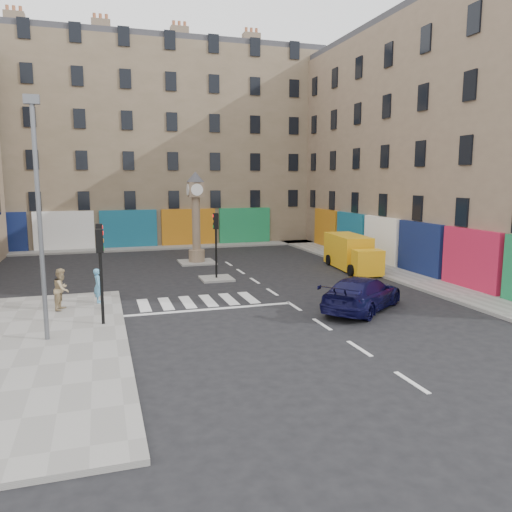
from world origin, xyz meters
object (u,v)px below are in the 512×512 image
traffic_light_left_far (100,252)px  yellow_van (351,253)px  pedestrian_tan (62,289)px  lamp_post (39,207)px  traffic_light_island (216,235)px  clock_pillar (196,211)px  navy_sedan (362,293)px  pedestrian_blue (98,286)px  traffic_light_left_near (100,261)px

traffic_light_left_far → yellow_van: (15.29, 6.13, -1.56)m
yellow_van → pedestrian_tan: 17.88m
traffic_light_left_far → lamp_post: bearing=-116.6°
traffic_light_island → clock_pillar: 6.07m
traffic_light_island → clock_pillar: (0.00, 6.00, 0.96)m
navy_sedan → pedestrian_tan: size_ratio=2.89×
traffic_light_left_far → clock_pillar: clock_pillar is taller
clock_pillar → navy_sedan: size_ratio=1.18×
pedestrian_blue → yellow_van: bearing=-72.2°
traffic_light_left_far → traffic_light_island: traffic_light_left_far is taller
traffic_light_island → pedestrian_tan: bearing=-147.7°
traffic_light_left_near → navy_sedan: bearing=-3.7°
traffic_light_left_far → lamp_post: size_ratio=0.45×
traffic_light_island → traffic_light_left_far: bearing=-139.4°
traffic_light_left_far → traffic_light_island: size_ratio=1.00×
traffic_light_left_near → pedestrian_blue: bearing=92.6°
traffic_light_left_near → traffic_light_left_far: (0.00, 2.40, 0.00)m
lamp_post → yellow_van: (17.19, 9.93, -3.73)m
traffic_light_left_near → yellow_van: traffic_light_left_near is taller
pedestrian_blue → pedestrian_tan: (-1.48, -0.82, 0.12)m
lamp_post → pedestrian_tan: 5.62m
traffic_light_island → pedestrian_blue: traffic_light_island is taller
pedestrian_blue → traffic_light_island: bearing=-56.8°
lamp_post → traffic_light_island: bearing=48.3°
lamp_post → pedestrian_blue: 6.55m
traffic_light_left_near → navy_sedan: (10.91, -0.70, -1.87)m
yellow_van → traffic_light_island: bearing=-169.1°
clock_pillar → yellow_van: clock_pillar is taller
traffic_light_left_far → pedestrian_blue: traffic_light_left_far is taller
lamp_post → clock_pillar: 17.31m
traffic_light_left_far → traffic_light_left_near: bearing=-90.0°
lamp_post → yellow_van: 20.20m
lamp_post → yellow_van: bearing=30.0°
lamp_post → yellow_van: lamp_post is taller
lamp_post → clock_pillar: size_ratio=1.36×
pedestrian_blue → lamp_post: bearing=161.0°
traffic_light_left_far → lamp_post: (-1.90, -3.80, 2.17)m
pedestrian_blue → traffic_light_left_near: bearing=-177.3°
clock_pillar → navy_sedan: bearing=-72.4°
traffic_light_left_far → clock_pillar: (6.30, 11.40, 0.93)m
pedestrian_blue → traffic_light_left_far: bearing=-172.1°
traffic_light_island → navy_sedan: bearing=-61.5°
navy_sedan → pedestrian_tan: (-12.55, 3.48, 0.30)m
lamp_post → navy_sedan: 13.45m
navy_sedan → yellow_van: size_ratio=0.86×
traffic_light_left_near → lamp_post: lamp_post is taller
lamp_post → traffic_light_left_near: bearing=36.4°
clock_pillar → yellow_van: (8.99, -5.27, -2.49)m
pedestrian_blue → pedestrian_tan: 1.70m
traffic_light_left_far → yellow_van: bearing=21.8°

